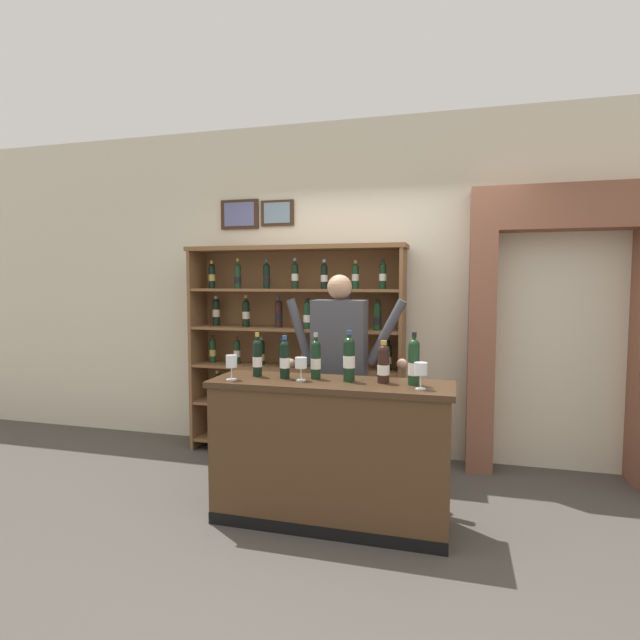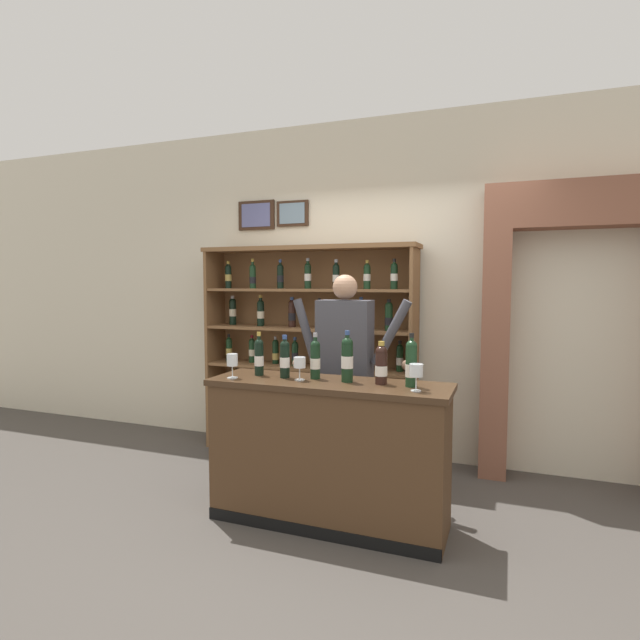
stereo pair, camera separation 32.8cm
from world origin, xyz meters
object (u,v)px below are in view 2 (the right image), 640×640
Objects in this scene: tasting_bottle_bianco at (285,358)px; wine_glass_spare at (300,364)px; wine_shelf at (309,345)px; wine_glass_center at (416,372)px; tasting_bottle_chianti at (315,358)px; tasting_bottle_super_tuscan at (347,358)px; tasting_bottle_prosecco at (259,356)px; wine_glass_right at (232,361)px; shopkeeper at (345,359)px; tasting_bottle_riserva at (381,364)px; tasting_counter at (328,453)px; tasting_bottle_vin_santo at (411,363)px.

tasting_bottle_bianco is 0.14m from wine_glass_spare.
wine_shelf reaches higher than wine_glass_center.
tasting_bottle_chianti is 0.92× the size of tasting_bottle_super_tuscan.
wine_shelf is 12.39× the size of wine_glass_center.
tasting_bottle_prosecco reaches higher than wine_glass_spare.
wine_glass_center is 0.99× the size of wine_glass_right.
wine_glass_center is at bearing -47.50° from wine_shelf.
wine_glass_center is at bearing -6.70° from tasting_bottle_prosecco.
tasting_bottle_prosecco is 0.98× the size of tasting_bottle_chianti.
shopkeeper is 10.72× the size of wine_glass_spare.
tasting_bottle_bianco is (0.32, -1.25, 0.07)m from wine_shelf.
wine_glass_spare is (-0.32, -0.06, -0.05)m from tasting_bottle_super_tuscan.
wine_glass_spare is (-0.08, -0.09, -0.03)m from tasting_bottle_chianti.
tasting_bottle_riserva is at bearing 2.21° from tasting_bottle_super_tuscan.
tasting_bottle_prosecco is at bearing 179.35° from tasting_bottle_super_tuscan.
tasting_bottle_riserva is at bearing -51.68° from shopkeeper.
tasting_bottle_super_tuscan is 2.17× the size of wine_glass_spare.
tasting_counter is 4.75× the size of tasting_bottle_vin_santo.
tasting_bottle_vin_santo is (0.42, -0.00, -0.01)m from tasting_bottle_super_tuscan.
tasting_bottle_super_tuscan reaches higher than wine_glass_spare.
tasting_bottle_bianco is (-0.33, 0.02, 0.62)m from tasting_counter.
tasting_bottle_vin_santo is (0.87, 0.01, 0.01)m from tasting_bottle_bianco.
tasting_bottle_vin_santo is (1.08, -0.01, 0.01)m from tasting_bottle_prosecco.
wine_glass_spare is 0.94× the size of wine_glass_center.
tasting_bottle_bianco is at bearing -179.47° from tasting_bottle_vin_santo.
tasting_bottle_bianco is 0.94× the size of tasting_bottle_chianti.
tasting_counter is at bearing -27.40° from tasting_bottle_chianti.
tasting_bottle_prosecco is 0.20m from wine_glass_right.
tasting_bottle_bianco is 1.06× the size of tasting_bottle_riserva.
tasting_bottle_riserva is at bearing 6.67° from tasting_counter.
tasting_bottle_chianti is (0.21, 0.04, 0.00)m from tasting_bottle_bianco.
shopkeeper is (0.58, -0.70, 0.01)m from wine_shelf.
shopkeeper reaches higher than tasting_counter.
wine_glass_center is (0.05, -0.12, -0.03)m from tasting_bottle_vin_santo.
tasting_counter is at bearing -83.14° from shopkeeper.
shopkeeper is 0.67m from tasting_bottle_riserva.
tasting_counter is 5.45× the size of tasting_bottle_bianco.
tasting_bottle_bianco is at bearing -75.43° from wine_shelf.
wine_shelf is 1.46m from tasting_bottle_super_tuscan.
tasting_bottle_super_tuscan reaches higher than tasting_counter.
wine_glass_right is (-1.00, -0.16, -0.01)m from tasting_bottle_riserva.
wine_glass_right is at bearing -170.65° from tasting_bottle_riserva.
tasting_bottle_super_tuscan is at bearing -70.62° from shopkeeper.
tasting_bottle_bianco is at bearing -5.54° from tasting_bottle_prosecco.
tasting_bottle_vin_santo is 2.02× the size of wine_glass_right.
tasting_bottle_bianco is 0.36m from wine_glass_right.
tasting_bottle_riserva is at bearing -50.86° from wine_shelf.
tasting_bottle_vin_santo reaches higher than tasting_bottle_prosecco.
tasting_bottle_super_tuscan reaches higher than tasting_bottle_riserva.
tasting_bottle_chianti is at bearing 173.00° from tasting_bottle_super_tuscan.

